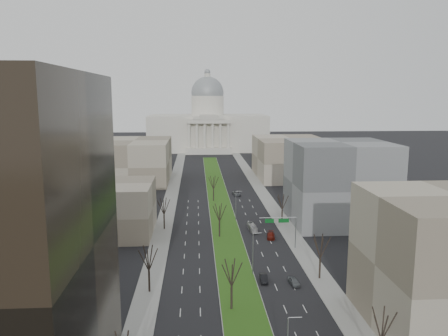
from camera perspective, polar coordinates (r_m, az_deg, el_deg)
name	(u,v)px	position (r m, az deg, el deg)	size (l,w,h in m)	color
ground	(219,201)	(156.36, -0.64, -4.36)	(600.00, 600.00, 0.00)	black
median	(219,202)	(155.36, -0.62, -4.41)	(8.00, 222.03, 0.20)	#999993
sidewalk_left	(165,222)	(132.36, -7.71, -6.98)	(5.00, 330.00, 0.15)	gray
sidewalk_right	(281,220)	(134.43, 7.45, -6.72)	(5.00, 330.00, 0.15)	gray
capitol	(208,126)	(302.05, -2.14, 5.47)	(80.00, 46.00, 55.00)	beige
building_beige_left	(104,209)	(123.11, -15.35, -5.16)	(26.00, 22.00, 14.00)	gray
building_grey_right	(339,183)	(132.97, 14.80, -1.85)	(28.00, 26.00, 24.00)	slate
building_far_left	(135,161)	(195.60, -11.57, 0.94)	(30.00, 40.00, 18.00)	gray
building_far_right	(290,158)	(203.24, 8.58, 1.34)	(30.00, 40.00, 18.00)	gray
tree_left_mid	(149,257)	(85.74, -9.83, -11.43)	(5.40, 5.40, 9.72)	black
tree_left_far	(164,206)	(123.81, -7.87, -4.90)	(5.28, 5.28, 9.50)	black
tree_right_near	(383,324)	(66.69, 20.00, -18.55)	(5.16, 5.16, 9.29)	black
tree_right_mid	(321,246)	(92.39, 12.52, -9.86)	(5.52, 5.52, 9.94)	black
tree_right_far	(282,201)	(129.86, 7.63, -4.35)	(5.04, 5.04, 9.07)	black
tree_median_a	(232,272)	(78.03, 1.00, -13.45)	(5.40, 5.40, 9.72)	black
tree_median_b	(219,212)	(115.84, -0.60, -5.73)	(5.40, 5.40, 9.72)	black
tree_median_c	(213,182)	(154.75, -1.39, -1.85)	(5.40, 5.40, 9.72)	black
streetlamp_median_b	(253,253)	(93.28, 3.83, -10.99)	(1.90, 0.20, 9.16)	gray
streetlamp_median_c	(236,205)	(131.27, 1.57, -4.90)	(1.90, 0.20, 9.16)	gray
mast_arm_signs	(285,225)	(108.48, 7.95, -7.38)	(9.12, 0.24, 8.09)	gray
car_grey_near	(294,282)	(91.04, 9.13, -14.44)	(1.59, 3.94, 1.34)	#555A5E
car_black	(264,278)	(91.73, 5.21, -14.14)	(1.48, 4.25, 1.40)	black
car_red	(271,236)	(117.51, 6.14, -8.76)	(2.00, 4.92, 1.43)	#61150D
car_grey_far	(237,193)	(165.23, 1.66, -3.33)	(2.52, 5.47, 1.52)	#505458
box_van	(252,228)	(122.92, 3.73, -7.78)	(1.63, 6.96, 1.94)	#B9B9B9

